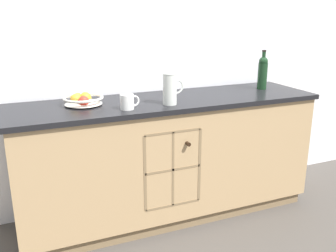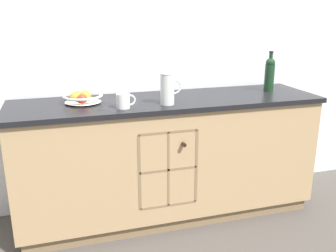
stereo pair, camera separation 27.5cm
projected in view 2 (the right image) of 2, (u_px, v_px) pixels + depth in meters
name	position (u px, v px, depth m)	size (l,w,h in m)	color
ground_plane	(168.00, 213.00, 2.96)	(14.00, 14.00, 0.00)	#4C4742
back_wall	(155.00, 45.00, 2.91)	(4.60, 0.06, 2.55)	white
kitchen_island	(168.00, 158.00, 2.82)	(2.24, 0.63, 0.92)	olive
fruit_bowl	(82.00, 97.00, 2.56)	(0.27, 0.27, 0.09)	silver
white_pitcher	(168.00, 88.00, 2.51)	(0.15, 0.10, 0.21)	silver
ceramic_mug	(124.00, 101.00, 2.43)	(0.13, 0.09, 0.10)	white
standing_wine_bottle	(270.00, 73.00, 2.93)	(0.08, 0.08, 0.31)	#19381E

